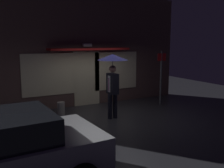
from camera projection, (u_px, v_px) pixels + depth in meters
The scene contains 5 objects.
ground_plane at pixel (112, 118), 8.81m from camera, with size 18.00×18.00×0.00m, color #2D2D33.
building_facade at pixel (85, 51), 10.50m from camera, with size 8.60×1.00×4.46m.
person_with_umbrella at pixel (113, 70), 8.58m from camera, with size 1.01×1.01×2.18m.
street_sign_post at pixel (161, 74), 10.55m from camera, with size 0.40×0.07×2.22m.
sidewalk_bollard at pixel (61, 108), 9.25m from camera, with size 0.27×0.27×0.45m, color #9E998E.
Camera 1 is at (-3.95, -7.53, 2.59)m, focal length 41.55 mm.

